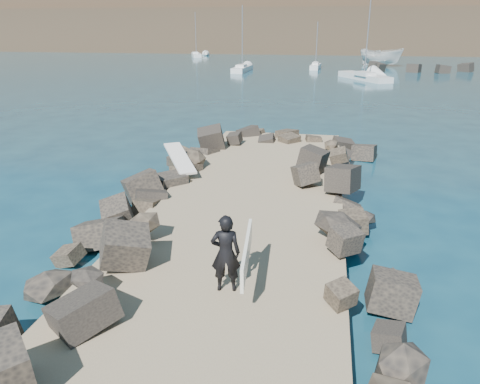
# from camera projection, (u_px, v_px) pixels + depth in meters

# --- Properties ---
(ground) EXTENTS (800.00, 800.00, 0.00)m
(ground) POSITION_uv_depth(u_px,v_px,m) (246.00, 226.00, 14.89)
(ground) COLOR #0F384C
(ground) RESTS_ON ground
(jetty) EXTENTS (6.00, 26.00, 0.60)m
(jetty) POSITION_uv_depth(u_px,v_px,m) (233.00, 245.00, 12.94)
(jetty) COLOR #8C7759
(jetty) RESTS_ON ground
(riprap_left) EXTENTS (2.60, 22.00, 1.00)m
(riprap_left) POSITION_uv_depth(u_px,v_px,m) (141.00, 223.00, 13.83)
(riprap_left) COLOR black
(riprap_left) RESTS_ON ground
(riprap_right) EXTENTS (2.60, 22.00, 1.00)m
(riprap_right) POSITION_uv_depth(u_px,v_px,m) (340.00, 239.00, 12.83)
(riprap_right) COLOR black
(riprap_right) RESTS_ON ground
(surfboard_resting) EXTENTS (1.94, 2.58, 0.09)m
(surfboard_resting) POSITION_uv_depth(u_px,v_px,m) (180.00, 161.00, 18.19)
(surfboard_resting) COLOR white
(surfboard_resting) RESTS_ON riprap_left
(boat_imported) EXTENTS (7.44, 5.94, 2.73)m
(boat_imported) POSITION_uv_depth(u_px,v_px,m) (381.00, 57.00, 72.31)
(boat_imported) COLOR silver
(boat_imported) RESTS_ON ground
(surfer_with_board) EXTENTS (0.93, 2.16, 1.74)m
(surfer_with_board) POSITION_uv_depth(u_px,v_px,m) (229.00, 253.00, 9.89)
(surfer_with_board) COLOR black
(surfer_with_board) RESTS_ON jetty
(sailboat_c) EXTENTS (5.88, 8.64, 10.41)m
(sailboat_c) POSITION_uv_depth(u_px,v_px,m) (364.00, 77.00, 54.46)
(sailboat_c) COLOR silver
(sailboat_c) RESTS_ON ground
(sailboat_a) EXTENTS (1.87, 7.23, 8.64)m
(sailboat_a) POSITION_uv_depth(u_px,v_px,m) (242.00, 69.00, 64.12)
(sailboat_a) COLOR silver
(sailboat_a) RESTS_ON ground
(sailboat_e) EXTENTS (3.82, 7.19, 8.54)m
(sailboat_e) POSITION_uv_depth(u_px,v_px,m) (196.00, 55.00, 93.59)
(sailboat_e) COLOR silver
(sailboat_e) RESTS_ON ground
(sailboat_b) EXTENTS (1.52, 5.39, 6.61)m
(sailboat_b) POSITION_uv_depth(u_px,v_px,m) (316.00, 66.00, 67.74)
(sailboat_b) COLOR silver
(sailboat_b) RESTS_ON ground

